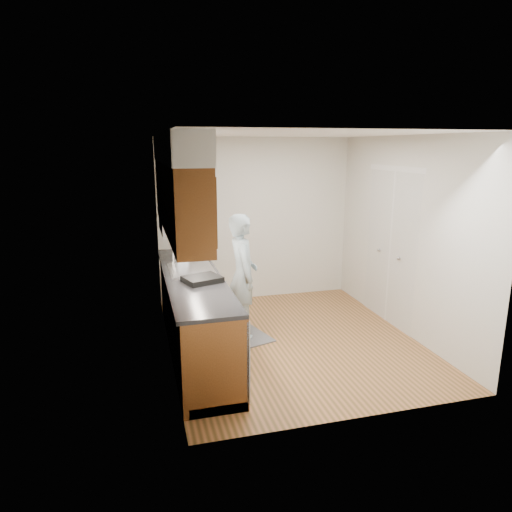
{
  "coord_description": "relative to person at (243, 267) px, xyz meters",
  "views": [
    {
      "loc": [
        -1.8,
        -5.02,
        2.37
      ],
      "look_at": [
        -0.4,
        0.25,
        1.05
      ],
      "focal_mm": 32.0,
      "sensor_mm": 36.0,
      "label": 1
    }
  ],
  "objects": [
    {
      "name": "floor",
      "position": [
        0.55,
        -0.32,
        -0.9
      ],
      "size": [
        3.5,
        3.5,
        0.0
      ],
      "primitive_type": "plane",
      "color": "#A4683E",
      "rests_on": "ground"
    },
    {
      "name": "ceiling",
      "position": [
        0.55,
        -0.32,
        1.6
      ],
      "size": [
        3.5,
        3.5,
        0.0
      ],
      "primitive_type": "plane",
      "rotation": [
        3.14,
        0.0,
        0.0
      ],
      "color": "white",
      "rests_on": "wall_left"
    },
    {
      "name": "wall_left",
      "position": [
        -0.95,
        -0.32,
        0.35
      ],
      "size": [
        0.02,
        3.5,
        2.5
      ],
      "primitive_type": "cube",
      "color": "silver",
      "rests_on": "floor"
    },
    {
      "name": "wall_right",
      "position": [
        2.05,
        -0.32,
        0.35
      ],
      "size": [
        0.02,
        3.5,
        2.5
      ],
      "primitive_type": "cube",
      "color": "silver",
      "rests_on": "floor"
    },
    {
      "name": "wall_back",
      "position": [
        0.55,
        1.43,
        0.35
      ],
      "size": [
        3.0,
        0.02,
        2.5
      ],
      "primitive_type": "cube",
      "color": "silver",
      "rests_on": "floor"
    },
    {
      "name": "counter",
      "position": [
        -0.65,
        -0.32,
        -0.41
      ],
      "size": [
        0.64,
        2.8,
        1.3
      ],
      "color": "brown",
      "rests_on": "floor"
    },
    {
      "name": "upper_cabinets",
      "position": [
        -0.78,
        -0.28,
        1.05
      ],
      "size": [
        0.47,
        2.8,
        1.21
      ],
      "color": "brown",
      "rests_on": "wall_left"
    },
    {
      "name": "closet_door",
      "position": [
        2.04,
        -0.02,
        0.13
      ],
      "size": [
        0.02,
        1.22,
        2.05
      ],
      "primitive_type": "cube",
      "color": "white",
      "rests_on": "wall_right"
    },
    {
      "name": "floor_mat",
      "position": [
        0.0,
        0.0,
        -0.89
      ],
      "size": [
        0.7,
        0.93,
        0.02
      ],
      "primitive_type": "cube",
      "rotation": [
        0.0,
        0.0,
        0.3
      ],
      "color": "slate",
      "rests_on": "floor"
    },
    {
      "name": "person",
      "position": [
        0.0,
        0.0,
        0.0
      ],
      "size": [
        0.45,
        0.64,
        1.76
      ],
      "primitive_type": "imported",
      "rotation": [
        0.0,
        0.0,
        1.51
      ],
      "color": "#8EA3AC",
      "rests_on": "floor_mat"
    },
    {
      "name": "soap_bottle_a",
      "position": [
        -0.75,
        0.31,
        0.17
      ],
      "size": [
        0.11,
        0.11,
        0.26
      ],
      "primitive_type": "imported",
      "rotation": [
        0.0,
        0.0,
        -0.06
      ],
      "color": "silver",
      "rests_on": "counter"
    },
    {
      "name": "soap_bottle_b",
      "position": [
        -0.68,
        0.33,
        0.15
      ],
      "size": [
        0.12,
        0.12,
        0.21
      ],
      "primitive_type": "imported",
      "rotation": [
        0.0,
        0.0,
        -0.32
      ],
      "color": "silver",
      "rests_on": "counter"
    },
    {
      "name": "steel_can",
      "position": [
        -0.41,
        0.42,
        0.11
      ],
      "size": [
        0.09,
        0.09,
        0.12
      ],
      "primitive_type": "cylinder",
      "rotation": [
        0.0,
        0.0,
        -0.37
      ],
      "color": "#A5A5AA",
      "rests_on": "counter"
    },
    {
      "name": "dish_rack",
      "position": [
        -0.6,
        -0.62,
        0.07
      ],
      "size": [
        0.46,
        0.42,
        0.06
      ],
      "primitive_type": "cube",
      "rotation": [
        0.0,
        0.0,
        0.33
      ],
      "color": "black",
      "rests_on": "counter"
    }
  ]
}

